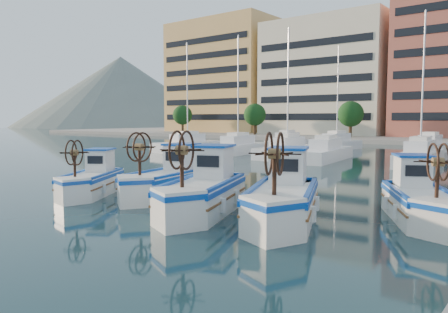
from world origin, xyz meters
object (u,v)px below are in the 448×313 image
fishing_boat_b (168,178)px  fishing_boat_e (419,198)px  fishing_boat_c (204,189)px  fishing_boat_d (284,196)px  fishing_boat_a (92,179)px

fishing_boat_b → fishing_boat_e: size_ratio=1.06×
fishing_boat_b → fishing_boat_c: fishing_boat_c is taller
fishing_boat_d → fishing_boat_e: size_ratio=1.13×
fishing_boat_b → fishing_boat_e: 10.32m
fishing_boat_a → fishing_boat_d: bearing=-26.8°
fishing_boat_c → fishing_boat_d: fishing_boat_c is taller
fishing_boat_c → fishing_boat_d: 3.11m
fishing_boat_a → fishing_boat_b: bearing=-2.2°
fishing_boat_a → fishing_boat_c: fishing_boat_c is taller
fishing_boat_b → fishing_boat_c: bearing=-34.8°
fishing_boat_a → fishing_boat_d: fishing_boat_d is taller
fishing_boat_c → fishing_boat_e: size_ratio=1.13×
fishing_boat_c → fishing_boat_b: bearing=135.0°
fishing_boat_a → fishing_boat_d: size_ratio=0.83×
fishing_boat_c → fishing_boat_a: bearing=161.3°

